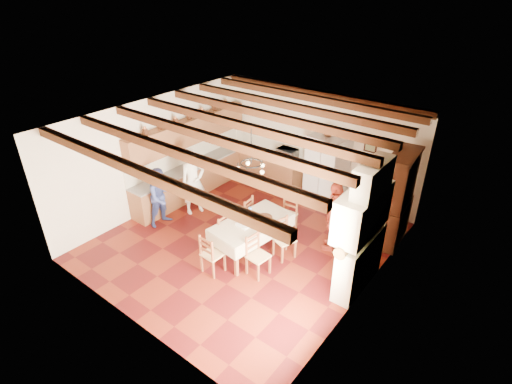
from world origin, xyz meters
TOP-DOWN VIEW (x-y plane):
  - floor at (0.00, 0.00)m, footprint 6.00×6.50m
  - ceiling at (0.00, 0.00)m, footprint 6.00×6.50m
  - wall_back at (0.00, 3.26)m, footprint 6.00×0.02m
  - wall_front at (0.00, -3.26)m, footprint 6.00×0.02m
  - wall_left at (-3.01, 0.00)m, footprint 0.02×6.50m
  - wall_right at (3.01, 0.00)m, footprint 0.02×6.50m
  - ceiling_beams at (0.00, 0.00)m, footprint 6.00×6.30m
  - lower_cabinets_left at (-2.70, 1.05)m, footprint 0.60×4.30m
  - lower_cabinets_back at (-1.55, 2.95)m, footprint 2.30×0.60m
  - countertop_left at (-2.70, 1.05)m, footprint 0.62×4.30m
  - countertop_back at (-1.55, 2.95)m, footprint 2.34×0.62m
  - backsplash_left at (-2.98, 1.05)m, footprint 0.03×4.30m
  - backsplash_back at (-1.55, 3.23)m, footprint 2.30×0.03m
  - upper_cabinets at (-2.83, 1.05)m, footprint 0.35×4.20m
  - fireplace at (2.72, 0.20)m, footprint 0.56×1.60m
  - wall_picture at (1.55, 3.23)m, footprint 0.34×0.03m
  - refrigerator at (0.55, 2.88)m, footprint 1.06×0.91m
  - hutch at (2.75, 2.20)m, footprint 0.63×1.30m
  - dining_table at (0.38, -0.22)m, footprint 1.19×1.98m
  - chandelier at (0.38, -0.22)m, footprint 0.47×0.47m
  - chair_left_near at (-0.30, -0.59)m, footprint 0.42×0.44m
  - chair_left_far at (-0.33, 0.34)m, footprint 0.45×0.47m
  - chair_right_near at (0.98, -0.76)m, footprint 0.44×0.46m
  - chair_right_far at (1.09, 0.07)m, footprint 0.52×0.53m
  - chair_end_near at (0.16, -1.29)m, footprint 0.44×0.42m
  - chair_end_far at (0.54, 0.97)m, footprint 0.44×0.43m
  - person_man at (-1.94, 0.24)m, footprint 0.63×0.77m
  - person_woman_blue at (-2.15, -0.66)m, footprint 0.67×0.82m
  - person_woman_red at (1.78, 1.04)m, footprint 0.65×1.09m
  - microwave at (-0.80, 2.95)m, footprint 0.60×0.42m
  - fridge_vase at (0.50, 2.88)m, footprint 0.28×0.28m

SIDE VIEW (x-z plane):
  - floor at x=0.00m, z-range -0.02..0.00m
  - lower_cabinets_left at x=-2.70m, z-range 0.00..0.86m
  - lower_cabinets_back at x=-1.55m, z-range 0.00..0.86m
  - chair_left_near at x=-0.30m, z-range 0.00..0.96m
  - chair_left_far at x=-0.33m, z-range 0.00..0.96m
  - chair_right_near at x=0.98m, z-range 0.00..0.96m
  - chair_right_far at x=1.09m, z-range 0.00..0.96m
  - chair_end_near at x=0.16m, z-range 0.00..0.96m
  - chair_end_far at x=0.54m, z-range 0.00..0.96m
  - dining_table at x=0.38m, z-range 0.33..1.14m
  - person_woman_blue at x=-2.15m, z-range 0.00..1.55m
  - person_woman_red at x=1.78m, z-range 0.00..1.73m
  - countertop_left at x=-2.70m, z-range 0.86..0.90m
  - countertop_back at x=-1.55m, z-range 0.86..0.90m
  - person_man at x=-1.94m, z-range 0.00..1.80m
  - refrigerator at x=0.55m, z-range 0.00..1.94m
  - microwave at x=-0.80m, z-range 0.90..1.22m
  - hutch at x=2.75m, z-range 0.00..2.28m
  - backsplash_left at x=-2.98m, z-range 0.90..1.50m
  - backsplash_back at x=-1.55m, z-range 0.90..1.50m
  - fireplace at x=2.72m, z-range 0.00..2.80m
  - wall_back at x=0.00m, z-range 0.00..3.00m
  - wall_front at x=0.00m, z-range 0.00..3.00m
  - wall_left at x=-3.01m, z-range 0.00..3.00m
  - wall_right at x=3.01m, z-range 0.00..3.00m
  - upper_cabinets at x=-2.83m, z-range 1.50..2.20m
  - wall_picture at x=1.55m, z-range 1.64..2.06m
  - fridge_vase at x=0.50m, z-range 1.94..2.23m
  - chandelier at x=0.38m, z-range 2.23..2.27m
  - ceiling_beams at x=0.00m, z-range 2.83..2.99m
  - ceiling at x=0.00m, z-range 3.00..3.02m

